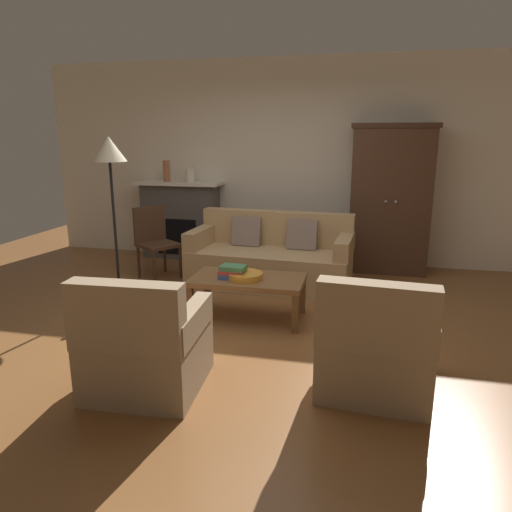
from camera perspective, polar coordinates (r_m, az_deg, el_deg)
name	(u,v)px	position (r m, az deg, el deg)	size (l,w,h in m)	color
ground_plane	(245,323)	(4.64, -1.38, -8.05)	(9.60, 9.60, 0.00)	brown
back_wall	(288,162)	(6.80, 3.91, 11.22)	(7.20, 0.10, 2.80)	silver
fireplace	(181,219)	(7.07, -9.08, 4.41)	(1.26, 0.48, 1.12)	#4C4947
armoire	(390,199)	(6.44, 15.85, 6.62)	(1.06, 0.57, 1.92)	#472D1E
couch	(271,259)	(5.71, 1.82, -0.37)	(1.97, 0.97, 0.86)	tan
coffee_table	(248,283)	(4.64, -0.98, -3.25)	(1.10, 0.60, 0.42)	brown
fruit_bowl	(245,276)	(4.58, -1.29, -2.40)	(0.34, 0.34, 0.06)	orange
book_stack	(232,272)	(4.60, -2.88, -1.92)	(0.27, 0.19, 0.13)	#38569E
mantel_vase_terracotta	(167,171)	(7.04, -10.74, 10.05)	(0.10, 0.10, 0.30)	#A86042
mantel_vase_cream	(190,175)	(6.91, -7.94, 9.62)	(0.12, 0.12, 0.19)	beige
armchair_near_left	(145,348)	(3.48, -13.28, -10.80)	(0.82, 0.81, 0.88)	#997F60
armchair_near_right	(376,349)	(3.48, 14.24, -10.87)	(0.83, 0.83, 0.88)	#997F60
side_chair_wooden	(155,238)	(6.13, -12.14, 2.20)	(0.61, 0.61, 0.90)	#472D1E
floor_lamp	(110,159)	(5.25, -17.26, 11.12)	(0.36, 0.36, 1.76)	black
dog	(116,298)	(4.78, -16.59, -4.85)	(0.48, 0.43, 0.39)	beige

